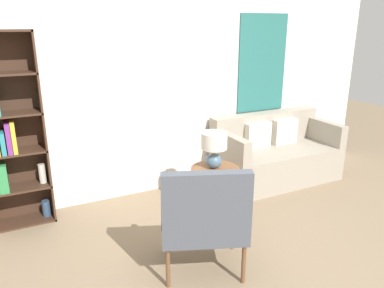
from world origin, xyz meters
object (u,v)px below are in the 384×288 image
(couch, at_px, (274,155))
(side_table, at_px, (215,173))
(table_lamp, at_px, (214,146))
(armchair, at_px, (205,216))

(couch, distance_m, side_table, 1.34)
(couch, bearing_deg, table_lamp, -158.11)
(armchair, xyz_separation_m, table_lamp, (0.60, 0.91, 0.24))
(armchair, xyz_separation_m, side_table, (0.61, 0.88, -0.06))
(armchair, relative_size, couch, 0.59)
(armchair, bearing_deg, side_table, 55.30)
(couch, distance_m, table_lamp, 1.40)
(side_table, bearing_deg, couch, 23.23)
(armchair, height_order, couch, armchair)
(side_table, bearing_deg, armchair, -124.70)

